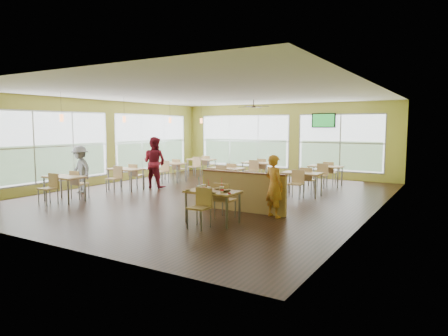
{
  "coord_description": "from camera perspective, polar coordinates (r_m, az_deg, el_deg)",
  "views": [
    {
      "loc": [
        6.84,
        -10.57,
        2.21
      ],
      "look_at": [
        0.84,
        -0.56,
        0.99
      ],
      "focal_mm": 32.0,
      "sensor_mm": 36.0,
      "label": 1
    }
  ],
  "objects": [
    {
      "name": "room",
      "position": [
        12.6,
        -1.96,
        3.21
      ],
      "size": [
        12.0,
        12.04,
        3.2
      ],
      "color": "black",
      "rests_on": "ground"
    },
    {
      "name": "window_bays",
      "position": [
        16.64,
        -3.85,
        3.44
      ],
      "size": [
        9.24,
        10.24,
        2.38
      ],
      "color": "white",
      "rests_on": "room"
    },
    {
      "name": "main_table",
      "position": [
        9.12,
        -1.63,
        -4.0
      ],
      "size": [
        1.22,
        1.52,
        0.87
      ],
      "color": "tan",
      "rests_on": "floor"
    },
    {
      "name": "half_wall_divider",
      "position": [
        10.37,
        2.7,
        -3.39
      ],
      "size": [
        2.4,
        0.14,
        1.04
      ],
      "color": "tan",
      "rests_on": "floor"
    },
    {
      "name": "dining_tables",
      "position": [
        14.68,
        -1.75,
        -0.19
      ],
      "size": [
        6.92,
        8.72,
        0.87
      ],
      "color": "tan",
      "rests_on": "floor"
    },
    {
      "name": "pendant_lights",
      "position": [
        15.08,
        -10.88,
        6.81
      ],
      "size": [
        0.11,
        7.31,
        0.86
      ],
      "color": "#2D2119",
      "rests_on": "ceiling"
    },
    {
      "name": "ceiling_fan",
      "position": [
        15.21,
        4.25,
        8.74
      ],
      "size": [
        1.25,
        1.25,
        0.29
      ],
      "color": "#2D2119",
      "rests_on": "ceiling"
    },
    {
      "name": "tv_backwall",
      "position": [
        17.22,
        14.04,
        6.61
      ],
      "size": [
        1.0,
        0.07,
        0.6
      ],
      "color": "black",
      "rests_on": "wall_back"
    },
    {
      "name": "man_plaid",
      "position": [
        9.78,
        7.16,
        -2.57
      ],
      "size": [
        0.66,
        0.57,
        1.53
      ],
      "primitive_type": "imported",
      "rotation": [
        0.0,
        0.0,
        2.71
      ],
      "color": "orange",
      "rests_on": "floor"
    },
    {
      "name": "patron_maroon",
      "position": [
        14.54,
        -9.92,
        0.79
      ],
      "size": [
        0.95,
        0.77,
        1.83
      ],
      "primitive_type": "imported",
      "rotation": [
        0.0,
        0.0,
        3.24
      ],
      "color": "maroon",
      "rests_on": "floor"
    },
    {
      "name": "patron_grey",
      "position": [
        14.08,
        -19.85,
        -0.18
      ],
      "size": [
        1.1,
        0.76,
        1.57
      ],
      "primitive_type": "imported",
      "rotation": [
        0.0,
        0.0,
        -0.18
      ],
      "color": "slate",
      "rests_on": "floor"
    },
    {
      "name": "cup_blue",
      "position": [
        9.08,
        -3.59,
        -2.85
      ],
      "size": [
        0.09,
        0.09,
        0.34
      ],
      "color": "white",
      "rests_on": "main_table"
    },
    {
      "name": "cup_yellow",
      "position": [
        9.11,
        -2.95,
        -2.78
      ],
      "size": [
        0.1,
        0.1,
        0.37
      ],
      "color": "white",
      "rests_on": "main_table"
    },
    {
      "name": "cup_red_near",
      "position": [
        8.95,
        -2.21,
        -3.02
      ],
      "size": [
        0.08,
        0.08,
        0.3
      ],
      "color": "white",
      "rests_on": "main_table"
    },
    {
      "name": "cup_red_far",
      "position": [
        8.82,
        -0.32,
        -3.08
      ],
      "size": [
        0.1,
        0.1,
        0.36
      ],
      "color": "white",
      "rests_on": "main_table"
    },
    {
      "name": "food_basket",
      "position": [
        8.93,
        0.24,
        -3.24
      ],
      "size": [
        0.23,
        0.23,
        0.05
      ],
      "color": "black",
      "rests_on": "main_table"
    },
    {
      "name": "ketchup_cup",
      "position": [
        8.66,
        0.77,
        -3.64
      ],
      "size": [
        0.06,
        0.06,
        0.03
      ],
      "primitive_type": "cylinder",
      "color": "#AB1019",
      "rests_on": "main_table"
    },
    {
      "name": "wrapper_left",
      "position": [
        9.15,
        -5.21,
        -3.12
      ],
      "size": [
        0.17,
        0.16,
        0.04
      ],
      "primitive_type": "ellipsoid",
      "rotation": [
        0.0,
        0.0,
        -0.27
      ],
      "color": "#A0824D",
      "rests_on": "main_table"
    },
    {
      "name": "wrapper_mid",
      "position": [
        9.24,
        -0.83,
        -2.95
      ],
      "size": [
        0.23,
        0.21,
        0.05
      ],
      "primitive_type": "ellipsoid",
      "rotation": [
        0.0,
        0.0,
        -0.16
      ],
      "color": "#A0824D",
      "rests_on": "main_table"
    },
    {
      "name": "wrapper_right",
      "position": [
        8.74,
        -1.53,
        -3.53
      ],
      "size": [
        0.17,
        0.16,
        0.03
      ],
      "primitive_type": "ellipsoid",
      "rotation": [
        0.0,
        0.0,
        0.25
      ],
      "color": "#A0824D",
      "rests_on": "main_table"
    }
  ]
}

